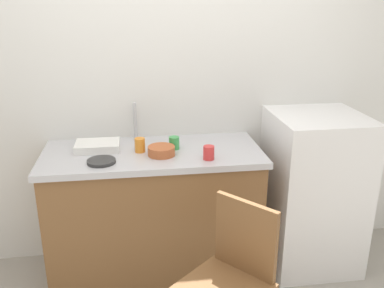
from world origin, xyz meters
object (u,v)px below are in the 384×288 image
at_px(hotplate, 101,161).
at_px(chair, 230,280).
at_px(refrigerator, 312,191).
at_px(terracotta_bowl, 161,151).
at_px(cup_orange, 140,145).
at_px(dish_tray, 98,146).
at_px(cup_green, 174,143).
at_px(cup_red, 209,153).

bearing_deg(hotplate, chair, -45.02).
relative_size(refrigerator, hotplate, 6.51).
relative_size(terracotta_bowl, cup_orange, 1.87).
bearing_deg(cup_orange, dish_tray, 163.60).
relative_size(chair, cup_green, 10.88).
distance_m(dish_tray, cup_green, 0.50).
bearing_deg(chair, cup_orange, 165.93).
distance_m(terracotta_bowl, cup_green, 0.14).
bearing_deg(terracotta_bowl, chair, -68.75).
bearing_deg(terracotta_bowl, cup_red, -21.60).
height_order(refrigerator, cup_green, refrigerator).
distance_m(dish_tray, cup_orange, 0.28).
height_order(dish_tray, cup_red, cup_red).
relative_size(refrigerator, cup_orange, 12.24).
height_order(dish_tray, cup_green, cup_green).
xyz_separation_m(hotplate, cup_orange, (0.23, 0.16, 0.04)).
bearing_deg(cup_orange, hotplate, -145.86).
distance_m(chair, dish_tray, 1.20).
relative_size(chair, terracotta_bowl, 5.25).
height_order(chair, cup_red, cup_red).
bearing_deg(dish_tray, cup_green, -6.54).
relative_size(chair, cup_orange, 9.84).
height_order(chair, cup_green, cup_green).
xyz_separation_m(refrigerator, terracotta_bowl, (-1.06, -0.08, 0.39)).
bearing_deg(hotplate, cup_red, -2.69).
relative_size(chair, cup_red, 10.57).
relative_size(hotplate, cup_red, 2.02).
relative_size(cup_green, cup_orange, 0.90).
bearing_deg(terracotta_bowl, cup_orange, 149.23).
height_order(chair, dish_tray, dish_tray).
relative_size(hotplate, cup_green, 2.08).
distance_m(dish_tray, terracotta_bowl, 0.43).
height_order(hotplate, cup_green, cup_green).
xyz_separation_m(hotplate, cup_green, (0.46, 0.18, 0.03)).
height_order(cup_red, cup_orange, cup_orange).
xyz_separation_m(cup_green, cup_orange, (-0.22, -0.02, 0.00)).
bearing_deg(cup_orange, cup_green, 5.93).
distance_m(cup_green, cup_orange, 0.22).
bearing_deg(cup_red, cup_orange, 155.32).
height_order(refrigerator, terracotta_bowl, refrigerator).
xyz_separation_m(dish_tray, cup_red, (0.68, -0.27, 0.02)).
distance_m(refrigerator, hotplate, 1.48).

